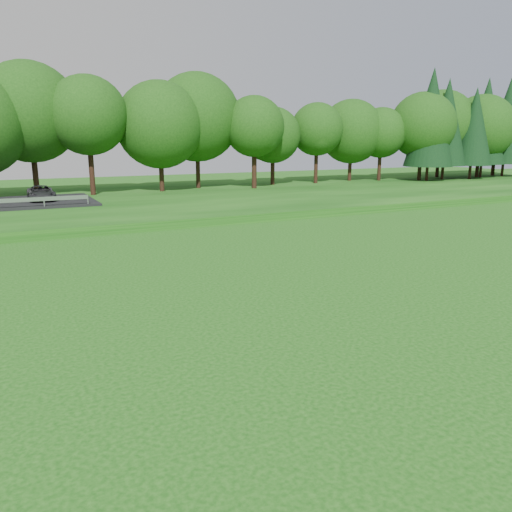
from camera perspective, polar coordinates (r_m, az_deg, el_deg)
berm at (r=49.59m, az=-4.49°, el=6.92°), size 130.00×30.00×0.60m
walking_path at (r=37.21m, az=3.93°, el=4.44°), size 130.00×1.60×0.04m
treeline at (r=53.08m, az=-6.39°, el=15.71°), size 104.00×7.00×15.00m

